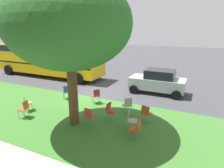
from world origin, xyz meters
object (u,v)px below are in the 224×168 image
Objects in this scene: chair_7 at (110,110)px; chair_2 at (67,91)px; chair_0 at (128,104)px; parked_car at (158,81)px; street_tree at (69,24)px; chair_4 at (137,128)px; chair_6 at (146,113)px; chair_3 at (96,95)px; chair_9 at (24,108)px; chair_5 at (27,102)px; chair_8 at (131,119)px; chair_1 at (89,115)px; school_bus at (49,57)px.

chair_2 is at bearing -21.71° from chair_7.
chair_2 is at bearing -6.12° from chair_0.
chair_7 is 5.26m from parked_car.
chair_4 is at bearing 178.50° from street_tree.
chair_6 is 1.00× the size of chair_7.
chair_3 is 1.00× the size of chair_4.
chair_5 is at bearing -49.18° from chair_9.
chair_2 is 1.00× the size of chair_7.
street_tree is 7.34× the size of chair_9.
chair_6 is 1.03m from chair_8.
chair_1 is at bearing 179.45° from chair_5.
chair_1 is at bearing 141.19° from school_bus.
chair_2 is at bearing -21.79° from chair_8.
parked_car reaches higher than chair_3.
chair_0 and chair_3 have the same top height.
chair_6 is 0.08× the size of school_bus.
chair_3 and chair_9 have the same top height.
chair_5 is at bearing 46.21° from parked_car.
chair_1 is 1.00× the size of chair_2.
chair_7 is (-1.38, -1.06, -3.99)m from street_tree.
street_tree reaches higher than chair_8.
chair_1 is at bearing 13.79° from chair_8.
chair_6 is (0.04, -1.58, 0.00)m from chair_4.
chair_8 is 5.62m from parked_car.
chair_1 is 3.98m from chair_5.
chair_5 is at bearing 41.40° from chair_3.
parked_car is (-5.78, -6.03, 0.32)m from chair_5.
chair_0 is 4.31m from chair_2.
chair_5 and chair_7 have the same top height.
chair_3 and chair_4 have the same top height.
chair_6 is at bearing 168.95° from chair_2.
chair_4 is at bearing 126.02° from chair_8.
street_tree is 4.06m from chair_1.
chair_5 is 1.00× the size of chair_7.
chair_7 is at bearing -142.50° from street_tree.
chair_4 is at bearing -175.72° from chair_9.
school_bus reaches higher than parked_car.
chair_4 is at bearing 146.11° from chair_7.
chair_7 is at bearing 147.19° from school_bus.
chair_0 is at bearing -158.96° from chair_5.
school_bus reaches higher than chair_0.
chair_0 is at bearing 173.88° from chair_2.
chair_2 is at bearing -94.45° from chair_9.
chair_8 is (-2.95, 2.12, 0.00)m from chair_3.
chair_9 is at bearing 30.03° from chair_0.
chair_3 is 0.24× the size of parked_car.
chair_9 is at bearing 21.26° from chair_7.
chair_7 is at bearing -122.72° from chair_1.
school_bus reaches higher than chair_3.
parked_car is (-0.69, -4.07, 0.32)m from chair_0.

